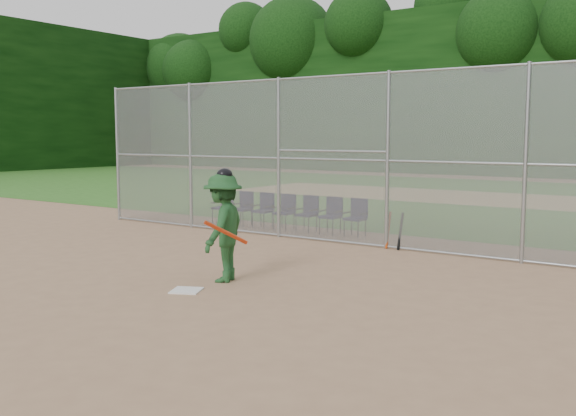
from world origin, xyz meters
The scene contains 15 objects.
ground centered at (0.00, 0.00, 0.00)m, with size 100.00×100.00×0.00m, color #A57C5B.
grass_strip centered at (0.00, 18.00, 0.01)m, with size 100.00×100.00×0.00m, color #2D651E.
dirt_patch_far centered at (0.00, 18.00, 0.01)m, with size 24.00×24.00×0.00m, color tan.
backstop_fence centered at (0.00, 5.00, 2.07)m, with size 16.09×0.09×4.00m.
treeline centered at (0.00, 20.00, 5.50)m, with size 81.00×60.00×11.00m.
home_plate centered at (0.04, -0.54, 0.01)m, with size 0.47×0.47×0.02m, color white.
batter_at_plate centered at (0.07, 0.39, 0.97)m, with size 1.13×1.46×2.00m.
spare_bats centered at (1.17, 5.06, 0.42)m, with size 0.36×0.28×0.84m.
chair_0 centered at (-4.86, 6.16, 0.48)m, with size 0.54×0.52×0.96m, color #0E0F34, non-canonical shape.
chair_1 centered at (-4.12, 6.16, 0.48)m, with size 0.54×0.52×0.96m, color #0E0F34, non-canonical shape.
chair_2 centered at (-3.39, 6.16, 0.48)m, with size 0.54×0.52×0.96m, color #0E0F34, non-canonical shape.
chair_3 centered at (-2.65, 6.16, 0.48)m, with size 0.54×0.52×0.96m, color #0E0F34, non-canonical shape.
chair_4 centered at (-1.91, 6.16, 0.48)m, with size 0.54×0.52×0.96m, color #0E0F34, non-canonical shape.
chair_5 centered at (-1.18, 6.16, 0.48)m, with size 0.54×0.52×0.96m, color #0E0F34, non-canonical shape.
chair_6 centered at (-0.44, 6.16, 0.48)m, with size 0.54×0.52×0.96m, color #0E0F34, non-canonical shape.
Camera 1 is at (7.31, -8.15, 2.56)m, focal length 40.00 mm.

